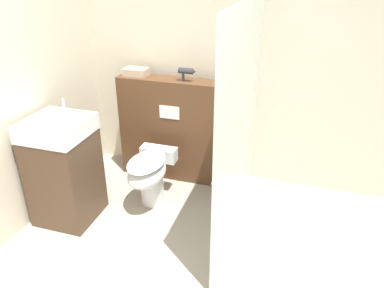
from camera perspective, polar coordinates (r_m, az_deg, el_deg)
The scene contains 7 objects.
wall_back at distance 4.03m, azimuth 4.10°, elevation 11.58°, with size 8.00×0.06×2.50m.
partition_panel at distance 4.15m, azimuth -2.77°, elevation 2.20°, with size 1.21×0.26×1.15m.
shower_glass at distance 3.17m, azimuth 7.22°, elevation 2.67°, with size 0.04×1.79×2.03m.
toilet at distance 3.76m, azimuth -6.45°, elevation -4.54°, with size 0.38×0.65×0.54m.
sink_vanity at distance 3.69m, azimuth -18.90°, elevation -3.77°, with size 0.54×0.54×1.16m.
hair_drier at distance 3.84m, azimuth -0.84°, elevation 10.99°, with size 0.18×0.06×0.14m.
folded_towel at distance 4.11m, azimuth -8.52°, elevation 10.83°, with size 0.25×0.17×0.08m.
Camera 1 is at (0.89, -1.70, 2.29)m, focal length 35.00 mm.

